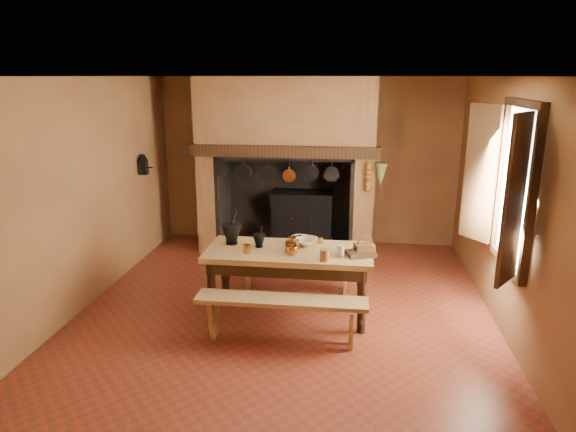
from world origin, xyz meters
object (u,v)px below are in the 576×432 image
Objects in this scene: work_table at (289,260)px; iron_range at (303,218)px; bench_front at (281,309)px; wicker_basket at (364,248)px; mixing_bowl at (303,242)px; coffee_grinder at (292,244)px.

iron_range is at bearing 92.24° from work_table.
bench_front is 1.19m from wicker_basket.
mixing_bowl reaches higher than bench_front.
coffee_grinder reaches higher than bench_front.
coffee_grinder reaches higher than work_table.
iron_range is 0.83× the size of work_table.
work_table is at bearing -124.37° from mixing_bowl.
wicker_basket is at bearing -70.30° from iron_range.
wicker_basket reaches higher than work_table.
coffee_grinder is 0.25m from mixing_bowl.
coffee_grinder is 0.83m from wicker_basket.
work_table is 0.73m from bench_front.
bench_front is at bearing -163.04° from wicker_basket.
wicker_basket is (0.73, -0.24, 0.03)m from mixing_bowl.
work_table is 1.05× the size of bench_front.
mixing_bowl is (0.24, -2.48, 0.40)m from iron_range.
iron_range is 2.53m from mixing_bowl.
coffee_grinder is at bearing 160.88° from wicker_basket.
iron_range is 3.34m from bench_front.
wicker_basket is at bearing 35.57° from bench_front.
mixing_bowl is at bearing -84.43° from iron_range.
iron_range is 2.75m from coffee_grinder.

